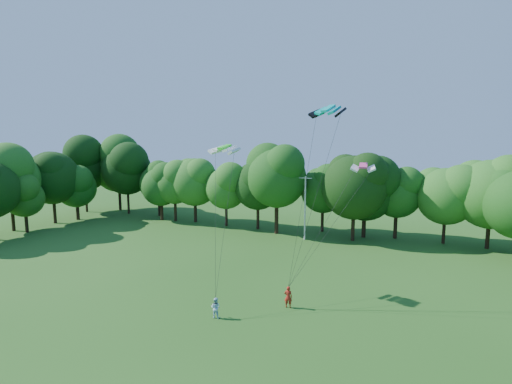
% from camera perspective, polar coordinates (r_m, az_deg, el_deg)
% --- Properties ---
extents(ground, '(160.00, 160.00, 0.00)m').
position_cam_1_polar(ground, '(24.88, -10.49, -25.09)').
color(ground, '#225216').
rests_on(ground, ground).
extents(utility_pole, '(1.68, 0.21, 8.40)m').
position_cam_1_polar(utility_pole, '(52.49, 7.01, -2.23)').
color(utility_pole, silver).
rests_on(utility_pole, ground).
extents(kite_flyer_left, '(0.72, 0.55, 1.76)m').
position_cam_1_polar(kite_flyer_left, '(32.85, 4.62, -14.71)').
color(kite_flyer_left, '#A92115').
rests_on(kite_flyer_left, ground).
extents(kite_flyer_right, '(0.82, 0.67, 1.56)m').
position_cam_1_polar(kite_flyer_right, '(31.29, -5.80, -16.11)').
color(kite_flyer_right, '#ACD3EF').
rests_on(kite_flyer_right, ground).
extents(kite_teal, '(3.16, 2.22, 0.68)m').
position_cam_1_polar(kite_teal, '(32.71, 10.29, 11.66)').
color(kite_teal, '#05ABA7').
rests_on(kite_teal, ground).
extents(kite_green, '(3.06, 1.97, 0.47)m').
position_cam_1_polar(kite_green, '(34.70, -4.53, 6.44)').
color(kite_green, '#27E722').
rests_on(kite_green, ground).
extents(kite_pink, '(1.98, 1.11, 0.44)m').
position_cam_1_polar(kite_pink, '(32.92, 15.08, 3.66)').
color(kite_pink, '#DB3C86').
rests_on(kite_pink, ground).
extents(tree_back_west, '(6.82, 6.82, 9.92)m').
position_cam_1_polar(tree_back_west, '(66.09, -13.44, 1.36)').
color(tree_back_west, '#321D14').
rests_on(tree_back_west, ground).
extents(tree_back_center, '(9.12, 9.12, 13.26)m').
position_cam_1_polar(tree_back_center, '(52.67, 13.91, 1.99)').
color(tree_back_center, black).
rests_on(tree_back_center, ground).
extents(tree_flank_west, '(5.81, 5.81, 8.45)m').
position_cam_1_polar(tree_flank_west, '(64.89, -30.19, -0.45)').
color(tree_flank_west, black).
rests_on(tree_flank_west, ground).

